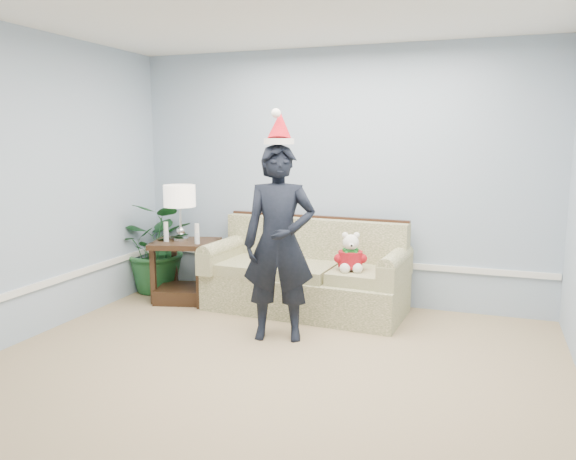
% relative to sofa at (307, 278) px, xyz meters
% --- Properties ---
extents(room_shell, '(4.54, 5.04, 2.74)m').
position_rel_sofa_xyz_m(room_shell, '(0.19, -2.08, 1.02)').
color(room_shell, tan).
rests_on(room_shell, ground).
extents(wainscot_trim, '(4.49, 4.99, 0.06)m').
position_rel_sofa_xyz_m(wainscot_trim, '(-0.99, -0.90, 0.12)').
color(wainscot_trim, white).
rests_on(wainscot_trim, room_shell).
extents(sofa, '(2.07, 0.99, 0.94)m').
position_rel_sofa_xyz_m(sofa, '(0.00, 0.00, 0.00)').
color(sofa, '#4F5E2C').
rests_on(sofa, room_shell).
extents(side_table, '(0.81, 0.73, 0.66)m').
position_rel_sofa_xyz_m(side_table, '(-1.34, -0.14, -0.08)').
color(side_table, '#351F13').
rests_on(side_table, room_shell).
extents(table_lamp, '(0.34, 0.34, 0.61)m').
position_rel_sofa_xyz_m(table_lamp, '(-1.39, -0.14, 0.79)').
color(table_lamp, silver).
rests_on(table_lamp, side_table).
extents(candle_pair, '(0.43, 0.05, 0.21)m').
position_rel_sofa_xyz_m(candle_pair, '(-1.32, -0.24, 0.43)').
color(candle_pair, silver).
rests_on(candle_pair, side_table).
extents(houseplant, '(0.98, 0.86, 1.05)m').
position_rel_sofa_xyz_m(houseplant, '(-1.81, 0.09, 0.19)').
color(houseplant, '#1E5428').
rests_on(houseplant, room_shell).
extents(man, '(0.71, 0.56, 1.72)m').
position_rel_sofa_xyz_m(man, '(0.03, -0.90, 0.53)').
color(man, black).
rests_on(man, room_shell).
extents(santa_hat, '(0.31, 0.34, 0.31)m').
position_rel_sofa_xyz_m(santa_hat, '(0.03, -0.88, 1.51)').
color(santa_hat, white).
rests_on(santa_hat, man).
extents(teddy_bear, '(0.30, 0.30, 0.38)m').
position_rel_sofa_xyz_m(teddy_bear, '(0.50, -0.20, 0.30)').
color(teddy_bear, white).
rests_on(teddy_bear, sofa).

